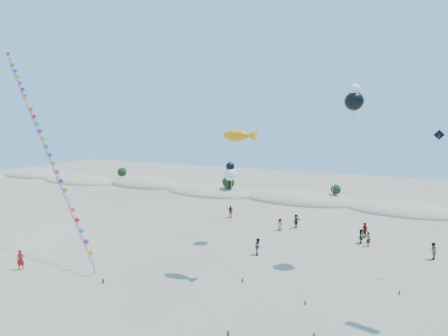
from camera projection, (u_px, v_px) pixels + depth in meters
dune_ridge at (304, 200)px, 62.10m from camera, size 145.30×11.49×5.57m
kite_train at (42, 137)px, 39.55m from camera, size 24.28×10.41×22.15m
fish_kite at (239, 136)px, 32.07m from camera, size 4.97×10.44×12.55m
cartoon_kite_low at (230, 173)px, 40.69m from camera, size 6.08×10.16×8.81m
cartoon_kite_high at (354, 99)px, 34.20m from camera, size 2.71×11.62×16.63m
dark_kite at (428, 180)px, 30.80m from camera, size 2.89×6.24×12.54m
flyer_foreground at (21, 260)px, 33.53m from camera, size 0.77×0.72×1.78m
beachgoers at (343, 234)px, 41.23m from camera, size 32.73×12.73×1.73m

